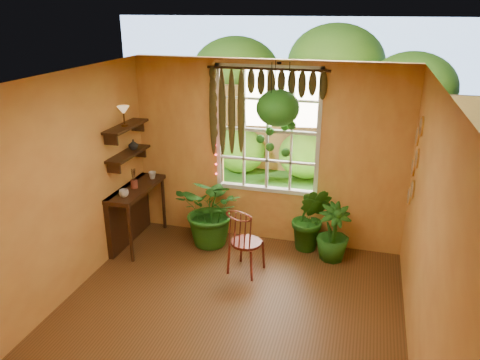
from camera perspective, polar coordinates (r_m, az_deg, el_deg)
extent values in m
plane|color=brown|center=(5.50, -2.38, -17.54)|extent=(4.50, 4.50, 0.00)
plane|color=silver|center=(4.38, -2.91, 11.47)|extent=(4.50, 4.50, 0.00)
plane|color=#E7A94F|center=(6.81, 3.27, 3.12)|extent=(4.00, 0.00, 4.00)
plane|color=#E7A94F|center=(5.69, -22.15, -2.04)|extent=(0.00, 4.50, 4.50)
plane|color=#E7A94F|center=(4.62, 21.86, -7.24)|extent=(0.00, 4.50, 4.50)
cube|color=silver|center=(6.74, 3.39, 6.03)|extent=(1.52, 0.10, 1.86)
cube|color=white|center=(6.77, 3.45, 6.09)|extent=(1.38, 0.01, 1.78)
cylinder|color=black|center=(6.47, 3.34, 13.35)|extent=(1.70, 0.04, 0.04)
cube|color=black|center=(7.00, -12.55, -1.05)|extent=(0.40, 1.20, 0.06)
cube|color=black|center=(7.23, -13.42, -4.02)|extent=(0.08, 1.18, 0.90)
cylinder|color=black|center=(6.66, -13.22, -6.39)|extent=(0.05, 0.05, 0.86)
cylinder|color=black|center=(7.55, -9.30, -2.80)|extent=(0.05, 0.05, 0.86)
cube|color=black|center=(6.86, -13.45, 3.13)|extent=(0.25, 0.90, 0.04)
cube|color=black|center=(6.75, -13.73, 6.37)|extent=(0.25, 0.90, 0.04)
cube|color=#24631C|center=(11.93, 8.38, 3.77)|extent=(14.00, 10.00, 0.04)
cube|color=olive|center=(9.97, 7.25, 5.96)|extent=(12.00, 0.10, 1.80)
plane|color=#91B3F3|center=(13.35, 9.81, 12.39)|extent=(12.00, 0.00, 12.00)
cylinder|color=maroon|center=(6.26, 0.77, -7.63)|extent=(0.50, 0.50, 0.04)
torus|color=maroon|center=(5.92, -0.05, -4.36)|extent=(0.38, 0.13, 0.39)
imported|color=#165115|center=(6.90, -3.33, -3.70)|extent=(1.11, 0.99, 1.11)
imported|color=#165115|center=(6.83, 8.63, -4.66)|extent=(0.62, 0.53, 1.01)
imported|color=#165115|center=(6.69, 11.29, -6.31)|extent=(0.60, 0.60, 0.82)
ellipsoid|color=black|center=(6.40, 4.61, 7.98)|extent=(0.35, 0.35, 0.21)
ellipsoid|color=#165115|center=(6.38, 4.64, 8.74)|extent=(0.59, 0.59, 0.50)
imported|color=silver|center=(6.65, -13.98, -1.58)|extent=(0.17, 0.17, 0.10)
imported|color=beige|center=(7.25, -10.65, 0.58)|extent=(0.15, 0.15, 0.11)
cylinder|color=brown|center=(6.93, -12.78, -0.48)|extent=(0.10, 0.10, 0.12)
imported|color=#B2AD99|center=(6.96, -12.87, 4.23)|extent=(0.15, 0.15, 0.15)
cylinder|color=#553218|center=(6.69, -13.89, 6.50)|extent=(0.09, 0.09, 0.03)
cylinder|color=#553218|center=(6.67, -13.95, 7.24)|extent=(0.02, 0.02, 0.17)
cone|color=slate|center=(6.64, -14.04, 8.25)|extent=(0.17, 0.17, 0.11)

